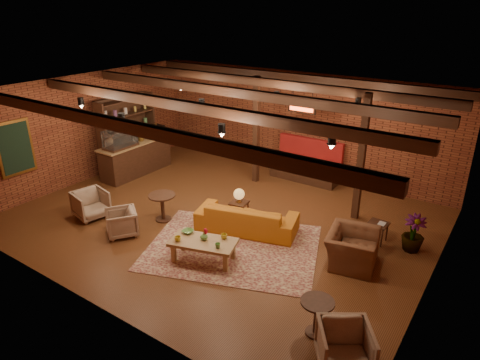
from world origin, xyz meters
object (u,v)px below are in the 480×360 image
Objects in this scene: sofa at (247,218)px; armchair_b at (121,221)px; armchair_far at (345,346)px; coffee_table at (203,243)px; armchair_right at (352,243)px; side_table_lamp at (239,197)px; side_table_book at (378,224)px; round_table_left at (162,203)px; round_table_right at (317,312)px; armchair_a at (91,203)px; plant_tall at (420,198)px.

sofa and armchair_b have the same top height.
coffee_table is at bearing 129.29° from armchair_far.
armchair_right is (2.65, 1.66, 0.07)m from coffee_table.
side_table_lamp is (-0.39, 1.92, 0.24)m from coffee_table.
armchair_b is at bearing -148.73° from side_table_book.
round_table_left reaches higher than round_table_right.
armchair_right is 1.21m from side_table_book.
armchair_b is at bearing -84.80° from armchair_a.
coffee_table is at bearing -76.41° from armchair_a.
side_table_lamp reaches higher than side_table_book.
armchair_far is (3.51, -2.67, 0.05)m from sofa.
side_table_book is (4.79, 2.00, -0.03)m from round_table_left.
round_table_right is (5.19, -0.43, 0.09)m from armchair_b.
sofa is 2.18m from round_table_left.
sofa is 3.42× the size of round_table_left.
armchair_far reaches higher than round_table_right.
armchair_far is at bearing 27.08° from armchair_b.
round_table_right is at bearing -12.68° from coffee_table.
round_table_right is 0.26× the size of plant_tall.
sofa is at bearing 87.80° from coffee_table.
armchair_b is 1.07× the size of round_table_right.
plant_tall is at bearing 63.56° from armchair_b.
sofa is 2.12× the size of armchair_right.
armchair_a is 1.12× the size of armchair_b.
side_table_lamp is 1.09× the size of armchair_far.
coffee_table is at bearing 111.55° from armchair_right.
side_table_lamp reaches higher than round_table_right.
sofa is 3.01× the size of armchair_far.
armchair_a is 0.70× the size of armchair_right.
side_table_lamp is 0.77× the size of armchair_right.
plant_tall reaches higher than round_table_left.
armchair_right is at bearing 32.03° from coffee_table.
armchair_right reaches higher than side_table_book.
armchair_a is at bearing 137.90° from armchair_far.
coffee_table reaches higher than armchair_b.
coffee_table is 4.01m from side_table_book.
armchair_b is 5.91m from armchair_far.
side_table_lamp is at bearing 83.99° from armchair_b.
armchair_right is (2.59, 0.06, 0.14)m from sofa.
side_table_lamp is 3.05m from armchair_right.
sofa is at bearing -35.77° from side_table_lamp.
side_table_lamp reaches higher than armchair_far.
armchair_b is at bearing -151.68° from plant_tall.
armchair_right reaches higher than armchair_a.
armchair_b is at bearing 100.52° from armchair_right.
round_table_right is at bearing 126.43° from sofa.
round_table_left is at bearing 89.36° from armchair_right.
coffee_table is at bearing -78.62° from side_table_lamp.
armchair_right is (4.63, 0.80, 0.02)m from round_table_left.
plant_tall reaches higher than side_table_lamp.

